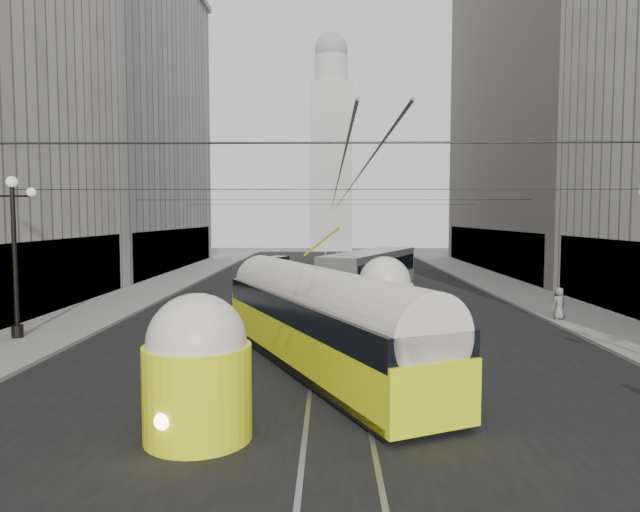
{
  "coord_description": "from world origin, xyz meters",
  "views": [
    {
      "loc": [
        -0.2,
        -4.14,
        4.96
      ],
      "look_at": [
        -0.53,
        15.34,
        3.6
      ],
      "focal_mm": 32.0,
      "sensor_mm": 36.0,
      "label": 1
    }
  ],
  "objects": [
    {
      "name": "road",
      "position": [
        0.0,
        32.5,
        0.0
      ],
      "size": [
        20.0,
        85.0,
        0.02
      ],
      "primitive_type": "cube",
      "color": "black",
      "rests_on": "ground"
    },
    {
      "name": "sidewalk_left",
      "position": [
        -12.0,
        36.0,
        0.07
      ],
      "size": [
        4.0,
        72.0,
        0.15
      ],
      "primitive_type": "cube",
      "color": "gray",
      "rests_on": "ground"
    },
    {
      "name": "sidewalk_right",
      "position": [
        12.0,
        36.0,
        0.07
      ],
      "size": [
        4.0,
        72.0,
        0.15
      ],
      "primitive_type": "cube",
      "color": "gray",
      "rests_on": "ground"
    },
    {
      "name": "rail_left",
      "position": [
        -0.75,
        32.5,
        0.0
      ],
      "size": [
        0.12,
        85.0,
        0.04
      ],
      "primitive_type": "cube",
      "color": "gray",
      "rests_on": "ground"
    },
    {
      "name": "rail_right",
      "position": [
        0.75,
        32.5,
        0.0
      ],
      "size": [
        0.12,
        85.0,
        0.04
      ],
      "primitive_type": "cube",
      "color": "gray",
      "rests_on": "ground"
    },
    {
      "name": "building_left_far",
      "position": [
        -19.99,
        48.0,
        14.31
      ],
      "size": [
        12.6,
        28.6,
        28.6
      ],
      "color": "#999999",
      "rests_on": "ground"
    },
    {
      "name": "building_right_far",
      "position": [
        20.0,
        48.0,
        16.31
      ],
      "size": [
        12.6,
        32.6,
        32.6
      ],
      "color": "#514C47",
      "rests_on": "ground"
    },
    {
      "name": "distant_tower",
      "position": [
        0.0,
        80.0,
        14.97
      ],
      "size": [
        6.0,
        6.0,
        31.36
      ],
      "color": "#B2AFA8",
      "rests_on": "ground"
    },
    {
      "name": "lamppost_left_mid",
      "position": [
        -12.6,
        18.0,
        3.74
      ],
      "size": [
        1.86,
        0.44,
        6.37
      ],
      "color": "black",
      "rests_on": "sidewalk_left"
    },
    {
      "name": "catenary",
      "position": [
        0.12,
        31.49,
        5.88
      ],
      "size": [
        25.0,
        72.0,
        0.23
      ],
      "color": "black",
      "rests_on": "ground"
    },
    {
      "name": "streetcar",
      "position": [
        -0.5,
        14.0,
        1.62
      ],
      "size": [
        7.65,
        13.99,
        3.32
      ],
      "color": "#EEFF16",
      "rests_on": "ground"
    },
    {
      "name": "city_bus",
      "position": [
        2.29,
        30.08,
        1.56
      ],
      "size": [
        6.55,
        11.63,
        2.85
      ],
      "color": "#999C9E",
      "rests_on": "ground"
    },
    {
      "name": "sedan_white_far",
      "position": [
        4.72,
        46.74,
        0.61
      ],
      "size": [
        2.23,
        4.45,
        1.35
      ],
      "color": "silver",
      "rests_on": "ground"
    },
    {
      "name": "sedan_dark_far",
      "position": [
        -5.08,
        48.24,
        0.57
      ],
      "size": [
        3.16,
        4.31,
        1.26
      ],
      "color": "black",
      "rests_on": "ground"
    },
    {
      "name": "pedestrian_sidewalk_right",
      "position": [
        10.5,
        22.36,
        0.9
      ],
      "size": [
        0.86,
        0.72,
        1.5
      ],
      "primitive_type": "imported",
      "rotation": [
        0.0,
        0.0,
        3.57
      ],
      "color": "slate",
      "rests_on": "sidewalk_right"
    }
  ]
}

